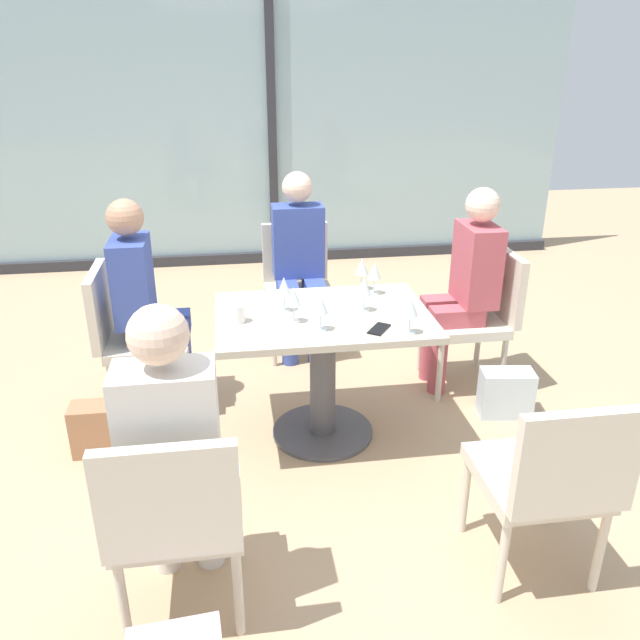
# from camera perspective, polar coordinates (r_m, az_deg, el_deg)

# --- Properties ---
(ground_plane) EXTENTS (12.00, 12.00, 0.00)m
(ground_plane) POSITION_cam_1_polar(r_m,az_deg,el_deg) (3.63, 0.23, -10.08)
(ground_plane) COLOR tan
(window_wall_backdrop) EXTENTS (5.73, 0.10, 2.70)m
(window_wall_backdrop) POSITION_cam_1_polar(r_m,az_deg,el_deg) (6.26, -4.32, 16.00)
(window_wall_backdrop) COLOR #99B7BC
(window_wall_backdrop) RESTS_ON ground_plane
(dining_table_main) EXTENTS (1.11, 0.78, 0.73)m
(dining_table_main) POSITION_cam_1_polar(r_m,az_deg,el_deg) (3.38, 0.25, -2.76)
(dining_table_main) COLOR #BCB29E
(dining_table_main) RESTS_ON ground_plane
(chair_front_left) EXTENTS (0.46, 0.50, 0.87)m
(chair_front_left) POSITION_cam_1_polar(r_m,az_deg,el_deg) (2.38, -12.80, -16.46)
(chair_front_left) COLOR beige
(chair_front_left) RESTS_ON ground_plane
(chair_far_left) EXTENTS (0.50, 0.46, 0.87)m
(chair_far_left) POSITION_cam_1_polar(r_m,az_deg,el_deg) (3.81, -16.66, -0.94)
(chair_far_left) COLOR beige
(chair_far_left) RESTS_ON ground_plane
(chair_far_right) EXTENTS (0.50, 0.46, 0.87)m
(chair_far_right) POSITION_cam_1_polar(r_m,az_deg,el_deg) (4.06, 14.10, 0.83)
(chair_far_right) COLOR beige
(chair_far_right) RESTS_ON ground_plane
(chair_near_window) EXTENTS (0.46, 0.51, 0.87)m
(chair_near_window) POSITION_cam_1_polar(r_m,az_deg,el_deg) (4.45, -2.01, 3.54)
(chair_near_window) COLOR beige
(chair_near_window) RESTS_ON ground_plane
(chair_front_right) EXTENTS (0.46, 0.50, 0.87)m
(chair_front_right) POSITION_cam_1_polar(r_m,az_deg,el_deg) (2.64, 19.93, -13.02)
(chair_front_right) COLOR beige
(chair_front_right) RESTS_ON ground_plane
(person_front_left) EXTENTS (0.34, 0.39, 1.26)m
(person_front_left) POSITION_cam_1_polar(r_m,az_deg,el_deg) (2.35, -13.09, -10.93)
(person_front_left) COLOR silver
(person_front_left) RESTS_ON ground_plane
(person_far_left) EXTENTS (0.39, 0.34, 1.26)m
(person_far_left) POSITION_cam_1_polar(r_m,az_deg,el_deg) (3.72, -15.35, 2.01)
(person_far_left) COLOR #384C9E
(person_far_left) RESTS_ON ground_plane
(person_far_right) EXTENTS (0.39, 0.34, 1.26)m
(person_far_right) POSITION_cam_1_polar(r_m,az_deg,el_deg) (3.95, 12.92, 3.48)
(person_far_right) COLOR #B24C56
(person_far_right) RESTS_ON ground_plane
(person_near_window) EXTENTS (0.34, 0.39, 1.26)m
(person_near_window) POSITION_cam_1_polar(r_m,az_deg,el_deg) (4.28, -1.88, 5.61)
(person_near_window) COLOR #384C9E
(person_near_window) RESTS_ON ground_plane
(wine_glass_0) EXTENTS (0.07, 0.07, 0.18)m
(wine_glass_0) POSITION_cam_1_polar(r_m,az_deg,el_deg) (3.52, 4.89, 4.37)
(wine_glass_0) COLOR silver
(wine_glass_0) RESTS_ON dining_table_main
(wine_glass_1) EXTENTS (0.07, 0.07, 0.18)m
(wine_glass_1) POSITION_cam_1_polar(r_m,az_deg,el_deg) (3.58, 3.77, 4.75)
(wine_glass_1) COLOR silver
(wine_glass_1) RESTS_ON dining_table_main
(wine_glass_2) EXTENTS (0.07, 0.07, 0.18)m
(wine_glass_2) POSITION_cam_1_polar(r_m,az_deg,el_deg) (3.05, 0.06, 1.37)
(wine_glass_2) COLOR silver
(wine_glass_2) RESTS_ON dining_table_main
(wine_glass_3) EXTENTS (0.07, 0.07, 0.18)m
(wine_glass_3) POSITION_cam_1_polar(r_m,az_deg,el_deg) (3.28, -3.25, 2.99)
(wine_glass_3) COLOR silver
(wine_glass_3) RESTS_ON dining_table_main
(wine_glass_4) EXTENTS (0.07, 0.07, 0.18)m
(wine_glass_4) POSITION_cam_1_polar(r_m,az_deg,el_deg) (3.28, 4.00, 2.97)
(wine_glass_4) COLOR silver
(wine_glass_4) RESTS_ON dining_table_main
(wine_glass_5) EXTENTS (0.07, 0.07, 0.18)m
(wine_glass_5) POSITION_cam_1_polar(r_m,az_deg,el_deg) (3.04, 8.14, 1.10)
(wine_glass_5) COLOR silver
(wine_glass_5) RESTS_ON dining_table_main
(wine_glass_6) EXTENTS (0.07, 0.07, 0.18)m
(wine_glass_6) POSITION_cam_1_polar(r_m,az_deg,el_deg) (3.14, -2.38, 2.03)
(wine_glass_6) COLOR silver
(wine_glass_6) RESTS_ON dining_table_main
(coffee_cup) EXTENTS (0.08, 0.08, 0.09)m
(coffee_cup) POSITION_cam_1_polar(r_m,az_deg,el_deg) (3.19, -7.40, 0.56)
(coffee_cup) COLOR white
(coffee_cup) RESTS_ON dining_table_main
(cell_phone_on_table) EXTENTS (0.14, 0.16, 0.01)m
(cell_phone_on_table) POSITION_cam_1_polar(r_m,az_deg,el_deg) (3.11, 5.32, -0.80)
(cell_phone_on_table) COLOR black
(cell_phone_on_table) RESTS_ON dining_table_main
(handbag_1) EXTENTS (0.30, 0.16, 0.28)m
(handbag_1) POSITION_cam_1_polar(r_m,az_deg,el_deg) (3.61, -19.01, -9.16)
(handbag_1) COLOR #A3704C
(handbag_1) RESTS_ON ground_plane
(handbag_2) EXTENTS (0.32, 0.20, 0.28)m
(handbag_2) POSITION_cam_1_polar(r_m,az_deg,el_deg) (3.89, 16.32, -6.30)
(handbag_2) COLOR silver
(handbag_2) RESTS_ON ground_plane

